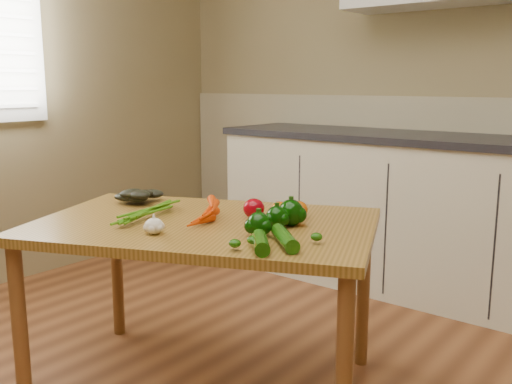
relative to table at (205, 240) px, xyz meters
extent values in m
cube|color=#948459|center=(0.23, 1.86, 0.70)|extent=(4.00, 0.02, 2.60)
cube|color=tan|center=(0.23, 1.84, -0.05)|extent=(3.98, 0.03, 1.10)
cube|color=beige|center=(0.43, 1.54, -0.17)|extent=(2.80, 0.60, 0.86)
cube|color=#2A292F|center=(0.43, 1.54, 0.28)|extent=(2.84, 0.64, 0.04)
cube|color=olive|center=(0.00, 0.00, 0.06)|extent=(1.47, 1.23, 0.04)
cylinder|color=brown|center=(-0.39, -0.55, -0.28)|extent=(0.05, 0.05, 0.63)
cylinder|color=brown|center=(0.66, -0.10, -0.28)|extent=(0.05, 0.05, 0.63)
cylinder|color=brown|center=(-0.66, 0.10, -0.28)|extent=(0.05, 0.05, 0.63)
cylinder|color=brown|center=(0.39, 0.55, -0.28)|extent=(0.05, 0.05, 0.63)
ellipsoid|color=white|center=(-0.01, -0.24, 0.10)|extent=(0.07, 0.07, 0.06)
sphere|color=black|center=(0.27, 0.09, 0.11)|extent=(0.08, 0.08, 0.08)
sphere|color=black|center=(0.29, 0.15, 0.12)|extent=(0.09, 0.09, 0.09)
sphere|color=black|center=(0.29, -0.04, 0.12)|extent=(0.08, 0.08, 0.08)
ellipsoid|color=maroon|center=(0.11, 0.16, 0.11)|extent=(0.08, 0.08, 0.08)
ellipsoid|color=#BF5104|center=(0.18, 0.23, 0.11)|extent=(0.07, 0.07, 0.06)
ellipsoid|color=#BF5104|center=(0.25, 0.26, 0.11)|extent=(0.07, 0.07, 0.07)
cylinder|color=#134407|center=(0.43, -0.08, 0.10)|extent=(0.19, 0.17, 0.05)
cylinder|color=#134407|center=(0.40, -0.17, 0.10)|extent=(0.14, 0.15, 0.05)
camera|label=1|loc=(1.44, -1.51, 0.58)|focal=40.00mm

